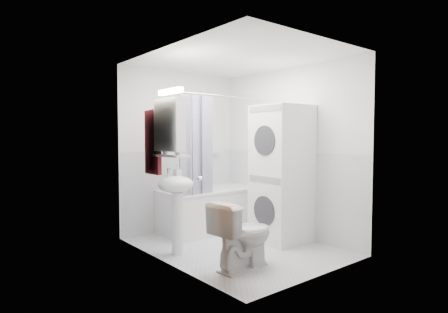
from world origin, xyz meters
TOP-DOWN VIEW (x-y plane):
  - floor at (0.00, 0.00)m, footprint 2.60×2.60m
  - room_walls at (0.00, 0.00)m, footprint 2.60×2.60m
  - wainscot at (0.00, 0.29)m, footprint 1.98×2.58m
  - door at (-0.95, -0.55)m, footprint 0.05×2.00m
  - bathtub at (0.35, 0.92)m, footprint 1.66×0.78m
  - tub_spout at (0.55, 1.25)m, footprint 0.04×0.12m
  - curtain_rod at (0.35, 0.59)m, footprint 1.84×0.02m
  - shower_curtain at (-0.20, 0.59)m, footprint 0.55×0.02m
  - sink at (-0.75, 0.21)m, footprint 0.44×0.37m
  - medicine_cabinet at (-0.90, 0.10)m, footprint 0.13×0.50m
  - shelf at (-0.89, 0.10)m, footprint 0.18×0.54m
  - shower_caddy at (0.60, 1.24)m, footprint 0.22×0.06m
  - towel at (-0.94, 0.43)m, footprint 0.07×0.33m
  - washer_dryer at (0.68, -0.16)m, footprint 0.69×0.68m
  - toilet at (-0.45, -0.64)m, footprint 0.77×0.47m
  - soap_pump at (-0.71, 0.25)m, footprint 0.08×0.17m
  - shelf_bottle at (-0.89, -0.05)m, footprint 0.07×0.18m
  - shelf_cup at (-0.89, 0.22)m, footprint 0.10×0.09m
  - shampoo_a at (0.35, 1.24)m, footprint 0.13×0.17m
  - shampoo_b at (0.47, 1.24)m, footprint 0.08×0.21m

SIDE VIEW (x-z plane):
  - floor at x=0.00m, z-range 0.00..0.00m
  - bathtub at x=0.35m, z-range 0.03..0.66m
  - toilet at x=-0.45m, z-range 0.00..0.72m
  - wainscot at x=0.00m, z-range -0.69..1.89m
  - sink at x=-0.75m, z-range 0.18..1.22m
  - washer_dryer at x=0.68m, z-range 0.00..1.84m
  - soap_pump at x=-0.71m, z-range 0.91..0.99m
  - tub_spout at x=0.55m, z-range 0.93..0.97m
  - door at x=-0.95m, z-range 0.00..2.00m
  - shower_caddy at x=0.60m, z-range 1.14..1.16m
  - shelf at x=-0.89m, z-range 1.19..1.21m
  - shampoo_b at x=0.47m, z-range 1.16..1.24m
  - shampoo_a at x=0.35m, z-range 1.16..1.29m
  - shelf_bottle at x=-0.89m, z-range 1.21..1.28m
  - shower_curtain at x=-0.20m, z-range 0.52..1.98m
  - shelf_cup at x=-0.89m, z-range 1.21..1.31m
  - towel at x=-0.94m, z-range 0.97..1.76m
  - room_walls at x=0.00m, z-range 0.19..2.79m
  - medicine_cabinet at x=-0.90m, z-range 1.21..1.92m
  - curtain_rod at x=0.35m, z-range 1.99..2.01m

